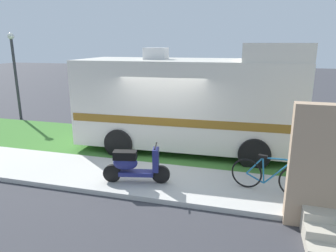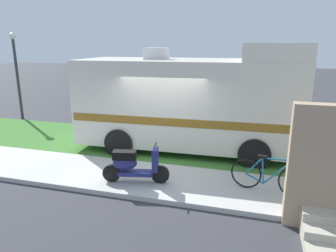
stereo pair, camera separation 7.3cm
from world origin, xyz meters
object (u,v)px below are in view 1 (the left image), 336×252
object	(u,v)px
bottle_spare	(298,181)
street_lamp_post	(15,68)
scooter	(134,165)
bicycle	(270,176)
pickup_truck_near	(201,98)
motorhome_rv	(191,101)

from	to	relation	value
bottle_spare	street_lamp_post	world-z (taller)	street_lamp_post
scooter	bicycle	bearing A→B (deg)	5.97
pickup_truck_near	bottle_spare	size ratio (longest dim) A/B	22.22
pickup_truck_near	bottle_spare	world-z (taller)	pickup_truck_near
scooter	pickup_truck_near	distance (m)	7.64
pickup_truck_near	motorhome_rv	bearing A→B (deg)	-84.73
motorhome_rv	pickup_truck_near	bearing A→B (deg)	95.27
motorhome_rv	bicycle	bearing A→B (deg)	-48.89
motorhome_rv	street_lamp_post	distance (m)	8.72
street_lamp_post	motorhome_rv	bearing A→B (deg)	-13.55
bottle_spare	street_lamp_post	size ratio (longest dim) A/B	0.06
bicycle	pickup_truck_near	size ratio (longest dim) A/B	0.33
bottle_spare	street_lamp_post	xyz separation A→B (m)	(-11.54, 4.22, 2.15)
pickup_truck_near	street_lamp_post	xyz separation A→B (m)	(-8.03, -2.48, 1.40)
motorhome_rv	pickup_truck_near	distance (m)	4.59
street_lamp_post	bicycle	bearing A→B (deg)	-23.87
scooter	motorhome_rv	bearing A→B (deg)	76.23
pickup_truck_near	bottle_spare	xyz separation A→B (m)	(3.51, -6.70, -0.75)
bicycle	pickup_truck_near	bearing A→B (deg)	111.26
bicycle	bottle_spare	distance (m)	0.95
bicycle	pickup_truck_near	world-z (taller)	pickup_truck_near
bottle_spare	bicycle	bearing A→B (deg)	-138.88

